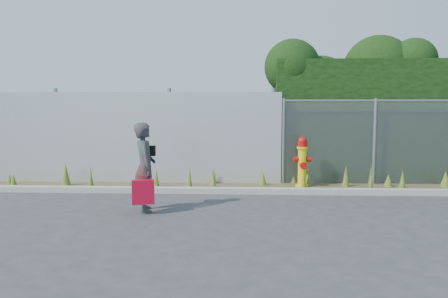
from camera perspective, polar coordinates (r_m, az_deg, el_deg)
ground at (r=7.67m, az=1.81°, el=-8.52°), size 80.00×80.00×0.00m
curb at (r=9.42m, az=1.94°, el=-5.46°), size 16.00×0.22×0.12m
weed_strip at (r=10.06m, az=0.17°, el=-4.36°), size 16.00×1.32×0.53m
corrugated_fence at (r=10.99m, az=-15.17°, el=1.44°), size 8.50×0.21×2.30m
chainlink_fence at (r=11.27m, az=24.16°, el=0.87°), size 6.50×0.07×2.05m
hedge at (r=12.25m, az=22.83°, el=5.78°), size 7.58×1.98×3.69m
fire_hydrant at (r=10.16m, az=10.18°, el=-1.74°), size 0.40×0.36×1.20m
woman at (r=7.89m, az=-10.31°, el=-2.32°), size 0.54×0.67×1.59m
red_tote_bag at (r=7.67m, az=-10.53°, el=-5.54°), size 0.38×0.14×0.50m
black_shoulder_bag at (r=7.95m, az=-9.82°, el=-0.23°), size 0.25×0.10×0.18m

